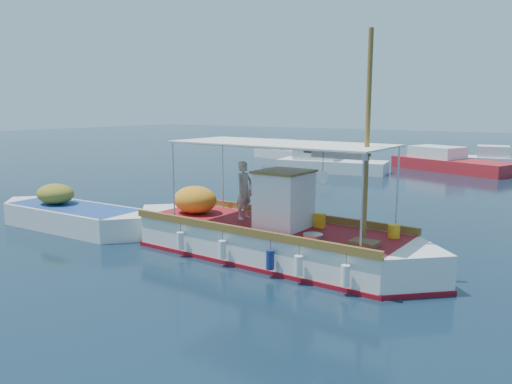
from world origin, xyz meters
The scene contains 7 objects.
ground centered at (0.00, 0.00, 0.00)m, with size 160.00×160.00×0.00m, color black.
fishing_caique centered at (-0.23, -0.15, 0.56)m, with size 10.52×3.18×6.42m.
dinghy centered at (-8.02, -1.09, 0.37)m, with size 7.23×2.19×1.76m.
bg_boat_nw centered at (-7.03, 18.40, 0.49)m, with size 7.42×3.53×1.80m.
bg_boat_n centered at (-0.49, 23.57, 0.49)m, with size 8.58×5.54×1.80m.
bg_boat_far_w centered at (-13.87, 24.50, 0.49)m, with size 6.50×3.70×1.80m.
bg_boat_far_n centered at (2.40, 26.70, 0.49)m, with size 5.46×2.85×1.80m.
Camera 1 is at (7.34, -12.08, 4.35)m, focal length 35.00 mm.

